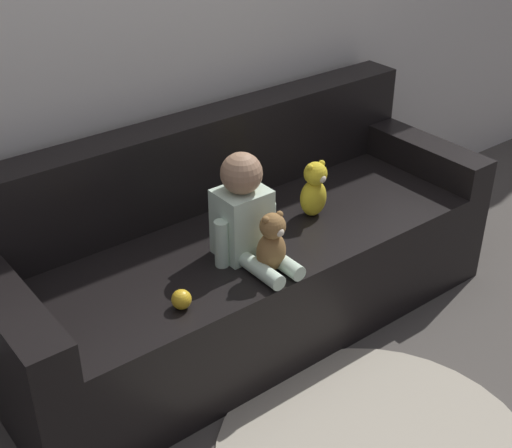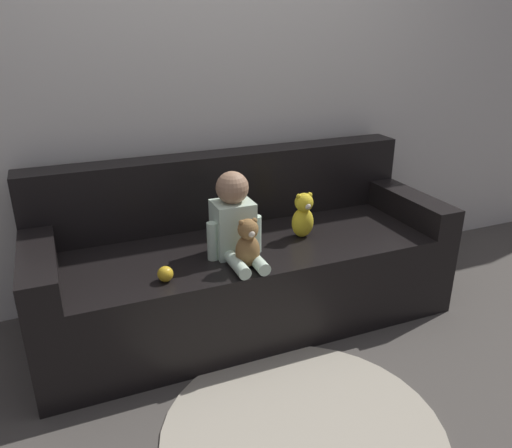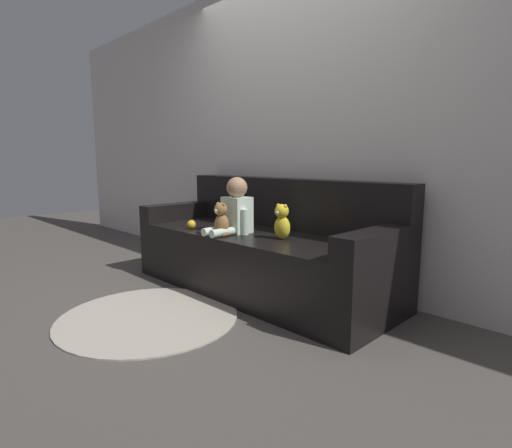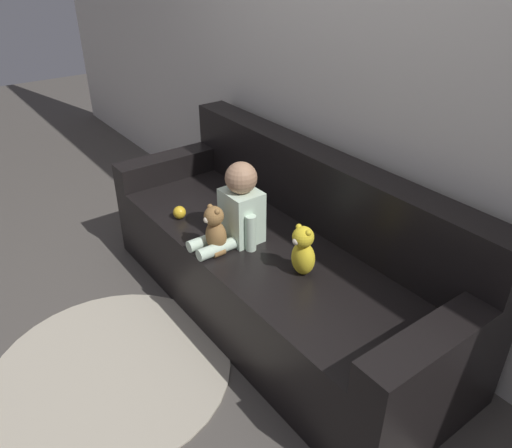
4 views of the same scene
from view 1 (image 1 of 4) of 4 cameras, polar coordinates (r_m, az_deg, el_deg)
The scene contains 7 objects.
ground_plane at distance 3.20m, azimuth -0.69°, elevation -7.69°, with size 12.00×12.00×0.00m, color #4C4742.
wall_back at distance 2.99m, azimuth -6.85°, elevation 17.27°, with size 8.00×0.05×2.60m.
couch at distance 3.05m, azimuth -1.29°, elevation -2.64°, with size 2.18×0.81×0.87m.
person_baby at distance 2.69m, azimuth -0.88°, elevation 0.74°, with size 0.28×0.37×0.42m.
teddy_bear_brown at distance 2.63m, azimuth 1.28°, elevation -1.64°, with size 0.14×0.11×0.25m.
plush_toy_side at distance 2.99m, azimuth 4.67°, elevation 2.78°, with size 0.12×0.11×0.25m.
toy_ball at distance 2.49m, azimuth -5.99°, elevation -6.02°, with size 0.07×0.07×0.07m.
Camera 1 is at (-1.51, -2.00, 1.98)m, focal length 50.00 mm.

